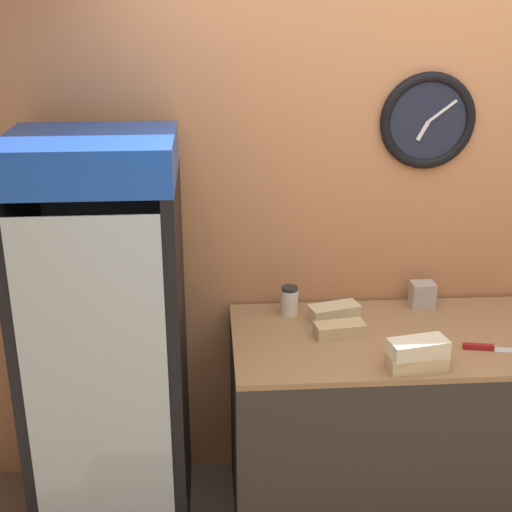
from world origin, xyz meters
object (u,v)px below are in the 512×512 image
(chefs_knife, at_px, (492,348))
(napkin_dispenser, at_px, (422,295))
(sandwich_flat_left, at_px, (340,329))
(condiment_jar, at_px, (289,301))
(sandwich_flat_right, at_px, (334,312))
(sandwich_stack_bottom, at_px, (417,362))
(beverage_cooler, at_px, (106,323))
(sandwich_stack_middle, at_px, (418,348))

(chefs_knife, xyz_separation_m, napkin_dispenser, (-0.17, 0.45, 0.05))
(chefs_knife, bearing_deg, sandwich_flat_left, 163.92)
(condiment_jar, relative_size, napkin_dispenser, 1.12)
(chefs_knife, height_order, condiment_jar, condiment_jar)
(sandwich_flat_right, distance_m, condiment_jar, 0.21)
(sandwich_flat_right, relative_size, napkin_dispenser, 2.07)
(sandwich_stack_bottom, height_order, sandwich_flat_right, sandwich_flat_right)
(beverage_cooler, bearing_deg, sandwich_stack_bottom, -16.78)
(sandwich_flat_left, distance_m, napkin_dispenser, 0.52)
(sandwich_stack_bottom, height_order, napkin_dispenser, napkin_dispenser)
(beverage_cooler, distance_m, napkin_dispenser, 1.47)
(sandwich_stack_bottom, xyz_separation_m, chefs_knife, (0.36, 0.14, -0.02))
(condiment_jar, bearing_deg, sandwich_stack_bottom, -50.66)
(sandwich_stack_bottom, distance_m, sandwich_stack_middle, 0.06)
(napkin_dispenser, bearing_deg, sandwich_stack_bottom, -108.13)
(sandwich_stack_middle, distance_m, chefs_knife, 0.40)
(sandwich_flat_right, bearing_deg, napkin_dispenser, 13.39)
(sandwich_flat_right, xyz_separation_m, chefs_knife, (0.61, -0.34, -0.03))
(napkin_dispenser, bearing_deg, sandwich_stack_middle, -108.13)
(sandwich_stack_bottom, bearing_deg, chefs_knife, 20.64)
(sandwich_flat_right, relative_size, condiment_jar, 1.85)
(beverage_cooler, height_order, sandwich_stack_middle, beverage_cooler)
(sandwich_stack_bottom, xyz_separation_m, napkin_dispenser, (0.19, 0.59, 0.03))
(sandwich_flat_left, height_order, napkin_dispenser, napkin_dispenser)
(beverage_cooler, distance_m, sandwich_stack_bottom, 1.32)
(sandwich_stack_bottom, bearing_deg, sandwich_stack_middle, 0.00)
(chefs_knife, bearing_deg, beverage_cooler, 171.45)
(beverage_cooler, relative_size, sandwich_stack_middle, 7.34)
(sandwich_stack_middle, bearing_deg, napkin_dispenser, 71.87)
(sandwich_stack_bottom, bearing_deg, napkin_dispenser, 71.87)
(chefs_knife, bearing_deg, sandwich_stack_bottom, -159.36)
(sandwich_flat_left, xyz_separation_m, condiment_jar, (-0.19, 0.23, 0.04))
(sandwich_stack_bottom, height_order, sandwich_flat_left, sandwich_stack_bottom)
(sandwich_flat_left, bearing_deg, sandwich_stack_middle, -51.23)
(sandwich_flat_left, relative_size, sandwich_flat_right, 0.92)
(sandwich_stack_bottom, bearing_deg, beverage_cooler, 163.22)
(condiment_jar, bearing_deg, napkin_dispenser, 3.65)
(sandwich_stack_middle, bearing_deg, chefs_knife, 20.64)
(sandwich_stack_middle, xyz_separation_m, sandwich_flat_right, (-0.25, 0.48, -0.06))
(beverage_cooler, xyz_separation_m, sandwich_flat_right, (1.02, 0.10, -0.03))
(beverage_cooler, relative_size, sandwich_flat_right, 7.32)
(beverage_cooler, bearing_deg, sandwich_flat_right, 5.60)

